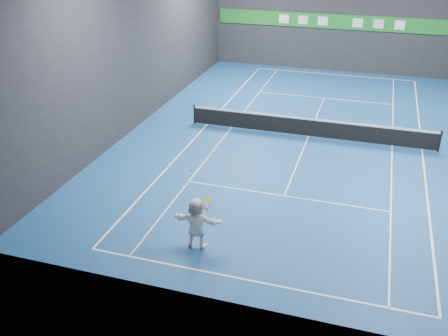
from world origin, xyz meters
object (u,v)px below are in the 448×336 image
(player, at_px, (196,223))
(tennis_ball, at_px, (192,170))
(tennis_net, at_px, (309,127))
(tennis_racket, at_px, (206,205))

(player, xyz_separation_m, tennis_ball, (-0.16, 0.12, 1.89))
(tennis_ball, relative_size, tennis_net, 0.01)
(player, height_order, tennis_ball, tennis_ball)
(tennis_ball, height_order, tennis_net, tennis_ball)
(player, xyz_separation_m, tennis_racket, (0.35, 0.05, 0.72))
(tennis_ball, bearing_deg, tennis_net, 77.54)
(tennis_racket, bearing_deg, tennis_net, 80.26)
(tennis_net, relative_size, tennis_racket, 21.83)
(player, relative_size, tennis_racket, 3.22)
(tennis_ball, distance_m, tennis_racket, 1.28)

